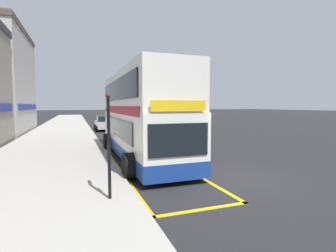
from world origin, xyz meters
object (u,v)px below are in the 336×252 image
(double_decker_bus, at_px, (140,118))
(parked_car_black_across, at_px, (114,114))
(parked_car_silver_distant, at_px, (105,123))
(bus_stop_sign, at_px, (108,138))
(parked_car_teal_far, at_px, (149,119))
(parked_car_grey_behind, at_px, (118,115))

(double_decker_bus, height_order, parked_car_black_across, double_decker_bus)
(double_decker_bus, relative_size, parked_car_silver_distant, 2.55)
(bus_stop_sign, bearing_deg, double_decker_bus, 68.40)
(parked_car_black_across, bearing_deg, parked_car_teal_far, -88.02)
(parked_car_black_across, relative_size, parked_car_silver_distant, 1.00)
(double_decker_bus, height_order, parked_car_teal_far, double_decker_bus)
(parked_car_teal_far, bearing_deg, double_decker_bus, -108.88)
(parked_car_black_across, bearing_deg, double_decker_bus, -98.21)
(parked_car_black_across, xyz_separation_m, parked_car_grey_behind, (-0.40, -7.61, 0.00))
(parked_car_silver_distant, distance_m, parked_car_teal_far, 10.50)
(parked_car_teal_far, distance_m, parked_car_grey_behind, 17.04)
(parked_car_grey_behind, bearing_deg, parked_car_silver_distant, 80.03)
(double_decker_bus, relative_size, parked_car_grey_behind, 2.55)
(bus_stop_sign, distance_m, parked_car_grey_behind, 46.63)
(bus_stop_sign, relative_size, parked_car_teal_far, 0.70)
(parked_car_teal_far, relative_size, parked_car_grey_behind, 1.00)
(bus_stop_sign, distance_m, parked_car_silver_distant, 21.62)
(bus_stop_sign, distance_m, parked_car_teal_far, 30.59)
(parked_car_black_across, distance_m, parked_car_grey_behind, 7.62)
(parked_car_black_across, bearing_deg, bus_stop_sign, -99.95)
(double_decker_bus, bearing_deg, parked_car_silver_distant, 90.66)
(parked_car_teal_far, bearing_deg, parked_car_silver_distant, -135.48)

